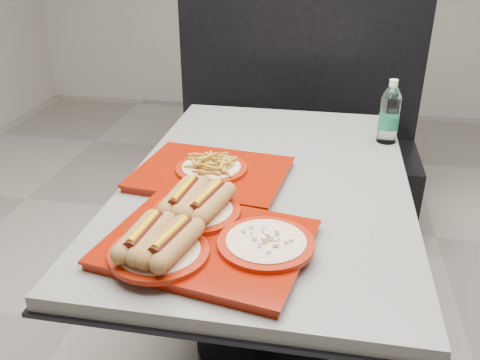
% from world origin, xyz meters
% --- Properties ---
extents(ground, '(6.00, 6.00, 0.00)m').
position_xyz_m(ground, '(0.00, 0.00, 0.00)').
color(ground, gray).
rests_on(ground, ground).
extents(diner_table, '(0.92, 1.42, 0.75)m').
position_xyz_m(diner_table, '(0.00, 0.00, 0.58)').
color(diner_table, black).
rests_on(diner_table, ground).
extents(booth_bench, '(1.30, 0.57, 1.35)m').
position_xyz_m(booth_bench, '(0.00, 1.09, 0.40)').
color(booth_bench, black).
rests_on(booth_bench, ground).
extents(tray_near, '(0.56, 0.48, 0.11)m').
position_xyz_m(tray_near, '(-0.12, -0.43, 0.79)').
color(tray_near, maroon).
rests_on(tray_near, diner_table).
extents(tray_far, '(0.52, 0.43, 0.09)m').
position_xyz_m(tray_far, '(-0.18, -0.04, 0.78)').
color(tray_far, maroon).
rests_on(tray_far, diner_table).
extents(water_bottle, '(0.08, 0.08, 0.24)m').
position_xyz_m(water_bottle, '(0.40, 0.39, 0.85)').
color(water_bottle, silver).
rests_on(water_bottle, diner_table).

